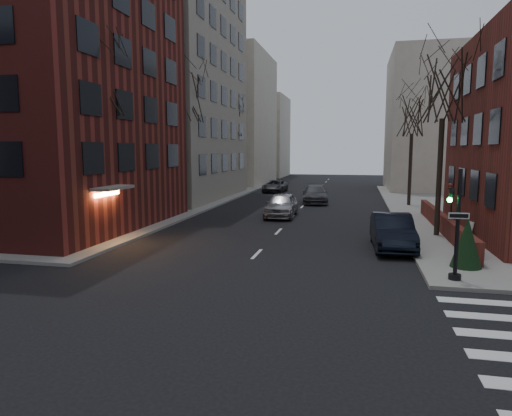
{
  "coord_description": "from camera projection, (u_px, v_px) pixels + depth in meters",
  "views": [
    {
      "loc": [
        4.43,
        -8.22,
        4.84
      ],
      "look_at": [
        -0.3,
        13.19,
        2.0
      ],
      "focal_mm": 32.0,
      "sensor_mm": 36.0,
      "label": 1
    }
  ],
  "objects": [
    {
      "name": "low_wall_right",
      "position": [
        443.0,
        223.0,
        25.85
      ],
      "size": [
        0.35,
        16.0,
        1.0
      ],
      "primitive_type": "cube",
      "color": "maroon",
      "rests_on": "sidewalk_far_right"
    },
    {
      "name": "car_lane_silver",
      "position": [
        281.0,
        205.0,
        32.72
      ],
      "size": [
        2.09,
        5.08,
        1.72
      ],
      "primitive_type": "imported",
      "rotation": [
        0.0,
        0.0,
        0.01
      ],
      "color": "#A6A6AB",
      "rests_on": "ground"
    },
    {
      "name": "ground",
      "position": [
        134.0,
        382.0,
        9.53
      ],
      "size": [
        160.0,
        160.0,
        0.0
      ],
      "primitive_type": "plane",
      "color": "black",
      "rests_on": "ground"
    },
    {
      "name": "building_distant_la",
      "position": [
        219.0,
        120.0,
        64.84
      ],
      "size": [
        14.0,
        16.0,
        18.0
      ],
      "primitive_type": "cube",
      "color": "beige",
      "rests_on": "ground"
    },
    {
      "name": "tree_left_b",
      "position": [
        185.0,
        96.0,
        35.44
      ],
      "size": [
        4.4,
        4.4,
        10.8
      ],
      "color": "#2D231C",
      "rests_on": "sidewalk_far_left"
    },
    {
      "name": "tree_left_c",
      "position": [
        233.0,
        119.0,
        49.11
      ],
      "size": [
        3.96,
        3.96,
        9.72
      ],
      "color": "#2D231C",
      "rests_on": "sidewalk_far_left"
    },
    {
      "name": "car_lane_gray",
      "position": [
        315.0,
        194.0,
        41.1
      ],
      "size": [
        2.78,
        5.61,
        1.57
      ],
      "primitive_type": "imported",
      "rotation": [
        0.0,
        0.0,
        0.11
      ],
      "color": "#3A3B3F",
      "rests_on": "ground"
    },
    {
      "name": "building_left_brick",
      "position": [
        24.0,
        80.0,
        27.67
      ],
      "size": [
        15.0,
        15.0,
        18.0
      ],
      "primitive_type": "cube",
      "color": "maroon",
      "rests_on": "ground"
    },
    {
      "name": "sidewalk_far_left",
      "position": [
        8.0,
        198.0,
        44.78
      ],
      "size": [
        44.0,
        44.0,
        0.15
      ],
      "primitive_type": "cube",
      "color": "gray",
      "rests_on": "ground"
    },
    {
      "name": "building_distant_ra",
      "position": [
        450.0,
        122.0,
        53.71
      ],
      "size": [
        14.0,
        14.0,
        16.0
      ],
      "primitive_type": "cube",
      "color": "beige",
      "rests_on": "ground"
    },
    {
      "name": "building_distant_lb",
      "position": [
        258.0,
        137.0,
        81.13
      ],
      "size": [
        10.0,
        12.0,
        14.0
      ],
      "primitive_type": "cube",
      "color": "beige",
      "rests_on": "ground"
    },
    {
      "name": "car_lane_far",
      "position": [
        275.0,
        186.0,
        51.53
      ],
      "size": [
        2.44,
        4.99,
        1.36
      ],
      "primitive_type": "imported",
      "rotation": [
        0.0,
        0.0,
        -0.04
      ],
      "color": "#3A3A3F",
      "rests_on": "ground"
    },
    {
      "name": "building_left_tan",
      "position": [
        135.0,
        54.0,
        44.29
      ],
      "size": [
        18.0,
        18.0,
        28.0
      ],
      "primitive_type": "cube",
      "color": "gray",
      "rests_on": "ground"
    },
    {
      "name": "sandwich_board",
      "position": [
        473.0,
        230.0,
        23.99
      ],
      "size": [
        0.54,
        0.66,
        0.92
      ],
      "primitive_type": "cube",
      "rotation": [
        0.0,
        0.0,
        0.26
      ],
      "color": "white",
      "rests_on": "sidewalk_far_right"
    },
    {
      "name": "tree_left_a",
      "position": [
        101.0,
        79.0,
        23.88
      ],
      "size": [
        4.18,
        4.18,
        10.26
      ],
      "color": "#2D231C",
      "rests_on": "sidewalk_far_left"
    },
    {
      "name": "tree_right_a",
      "position": [
        444.0,
        88.0,
        24.04
      ],
      "size": [
        3.96,
        3.96,
        9.72
      ],
      "color": "#2D231C",
      "rests_on": "sidewalk_far_right"
    },
    {
      "name": "streetlamp_far",
      "position": [
        243.0,
        154.0,
        51.41
      ],
      "size": [
        0.36,
        0.36,
        6.28
      ],
      "color": "black",
      "rests_on": "sidewalk_far_left"
    },
    {
      "name": "evergreen_shrub",
      "position": [
        467.0,
        243.0,
        18.1
      ],
      "size": [
        1.22,
        1.22,
        2.0
      ],
      "primitive_type": "cone",
      "rotation": [
        0.0,
        0.0,
        0.01
      ],
      "color": "black",
      "rests_on": "sidewalk_far_right"
    },
    {
      "name": "parked_sedan",
      "position": [
        392.0,
        232.0,
        22.18
      ],
      "size": [
        2.03,
        5.24,
        1.7
      ],
      "primitive_type": "imported",
      "rotation": [
        0.0,
        0.0,
        0.04
      ],
      "color": "black",
      "rests_on": "ground"
    },
    {
      "name": "streetlamp_near",
      "position": [
        173.0,
        158.0,
        32.04
      ],
      "size": [
        0.36,
        0.36,
        6.28
      ],
      "color": "black",
      "rests_on": "sidewalk_far_left"
    },
    {
      "name": "traffic_signal",
      "position": [
        455.0,
        232.0,
        16.29
      ],
      "size": [
        0.76,
        0.44,
        4.0
      ],
      "color": "black",
      "rests_on": "sidewalk_far_right"
    },
    {
      "name": "tree_right_b",
      "position": [
        412.0,
        116.0,
        37.66
      ],
      "size": [
        3.74,
        3.74,
        9.18
      ],
      "color": "#2D231C",
      "rests_on": "sidewalk_far_right"
    }
  ]
}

